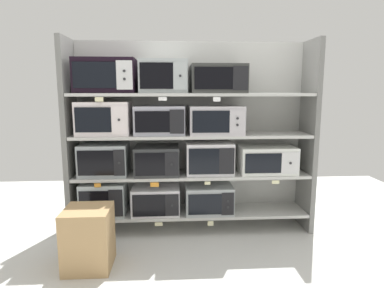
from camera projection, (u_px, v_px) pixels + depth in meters
ground at (200, 284)px, 2.50m from camera, size 6.38×6.00×0.02m
back_panel at (191, 135)px, 3.55m from camera, size 2.58×0.04×1.96m
upright_left at (70, 139)px, 3.25m from camera, size 0.05×0.41×1.96m
upright_right at (308, 137)px, 3.40m from camera, size 0.05×0.41×1.96m
shelf_0 at (192, 212)px, 3.45m from camera, size 2.38×0.41×0.03m
microwave_0 at (105, 197)px, 3.37m from camera, size 0.45×0.40×0.34m
microwave_1 at (156, 199)px, 3.40m from camera, size 0.48×0.41×0.28m
microwave_2 at (208, 198)px, 3.44m from camera, size 0.48×0.44×0.29m
price_tag_0 at (103, 226)px, 3.20m from camera, size 0.07×0.00×0.05m
price_tag_1 at (159, 224)px, 3.23m from camera, size 0.08×0.00×0.04m
price_tag_2 at (211, 223)px, 3.26m from camera, size 0.06×0.00×0.05m
shelf_1 at (192, 174)px, 3.39m from camera, size 2.38×0.41×0.03m
microwave_3 at (104, 159)px, 3.30m from camera, size 0.48×0.38×0.32m
microwave_4 at (157, 160)px, 3.34m from camera, size 0.44×0.42×0.29m
microwave_5 at (209, 158)px, 3.37m from camera, size 0.48×0.38×0.32m
microwave_6 at (266, 159)px, 3.41m from camera, size 0.57×0.41×0.28m
price_tag_3 at (98, 185)px, 3.13m from camera, size 0.06×0.00×0.04m
price_tag_4 at (155, 185)px, 3.17m from camera, size 0.08×0.00×0.04m
price_tag_5 at (208, 183)px, 3.20m from camera, size 0.06×0.00×0.03m
price_tag_6 at (276, 182)px, 3.24m from camera, size 0.08×0.00×0.04m
shelf_2 at (192, 135)px, 3.32m from camera, size 2.38×0.41×0.03m
microwave_7 at (104, 118)px, 3.24m from camera, size 0.51×0.39×0.33m
microwave_8 at (160, 120)px, 3.27m from camera, size 0.49×0.39×0.29m
microwave_9 at (215, 120)px, 3.31m from camera, size 0.54×0.43×0.28m
shelf_3 at (192, 95)px, 3.26m from camera, size 2.38×0.41×0.03m
microwave_10 at (106, 76)px, 3.17m from camera, size 0.58×0.39×0.33m
microwave_11 at (163, 77)px, 3.21m from camera, size 0.47×0.38×0.32m
microwave_12 at (218, 79)px, 3.24m from camera, size 0.54×0.43×0.28m
price_tag_7 at (99, 99)px, 3.00m from camera, size 0.08×0.00×0.04m
price_tag_8 at (163, 99)px, 3.04m from camera, size 0.08×0.00×0.03m
price_tag_9 at (217, 99)px, 3.07m from camera, size 0.07×0.00×0.04m
shipping_carton at (89, 238)px, 2.69m from camera, size 0.37×0.37×0.51m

